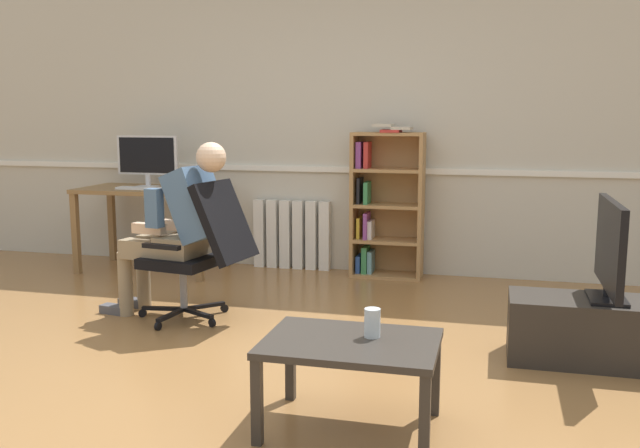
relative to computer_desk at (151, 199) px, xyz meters
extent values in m
plane|color=olive|center=(1.75, -2.15, -0.65)|extent=(18.00, 18.00, 0.00)
cube|color=beige|center=(1.75, 0.50, 0.70)|extent=(12.00, 0.10, 2.70)
cube|color=white|center=(1.75, 0.44, 0.27)|extent=(12.00, 0.03, 0.05)
cube|color=olive|center=(-0.59, -0.30, -0.29)|extent=(0.06, 0.06, 0.72)
cube|color=olive|center=(0.59, -0.30, -0.29)|extent=(0.06, 0.06, 0.72)
cube|color=olive|center=(0.59, 0.30, -0.29)|extent=(0.06, 0.06, 0.72)
cube|color=olive|center=(-0.59, 0.30, -0.29)|extent=(0.06, 0.06, 0.72)
cube|color=olive|center=(0.00, 0.00, 0.09)|extent=(1.26, 0.68, 0.04)
cube|color=silver|center=(-0.07, 0.06, 0.11)|extent=(0.18, 0.14, 0.01)
cube|color=silver|center=(-0.07, 0.08, 0.17)|extent=(0.04, 0.02, 0.10)
cube|color=silver|center=(-0.07, 0.08, 0.39)|extent=(0.59, 0.02, 0.35)
cube|color=black|center=(-0.07, 0.07, 0.39)|extent=(0.54, 0.00, 0.32)
cube|color=white|center=(-0.03, -0.14, 0.11)|extent=(0.43, 0.12, 0.02)
cube|color=white|center=(0.33, -0.12, 0.12)|extent=(0.06, 0.10, 0.03)
cube|color=#AD7F4C|center=(1.81, 0.27, -0.02)|extent=(0.03, 0.28, 1.26)
cube|color=#AD7F4C|center=(2.40, 0.27, -0.02)|extent=(0.03, 0.28, 1.26)
cube|color=#AD7F4C|center=(2.10, 0.41, -0.02)|extent=(0.59, 0.02, 1.26)
cube|color=#AD7F4C|center=(2.10, 0.27, -0.64)|extent=(0.55, 0.28, 0.03)
cube|color=#AD7F4C|center=(2.10, 0.27, -0.33)|extent=(0.55, 0.28, 0.03)
cube|color=#AD7F4C|center=(2.10, 0.27, -0.02)|extent=(0.55, 0.28, 0.03)
cube|color=#AD7F4C|center=(2.10, 0.27, 0.28)|extent=(0.55, 0.28, 0.03)
cube|color=#AD7F4C|center=(2.10, 0.27, 0.59)|extent=(0.55, 0.28, 0.03)
cube|color=#2D519E|center=(1.86, 0.29, -0.55)|extent=(0.04, 0.19, 0.15)
cube|color=gold|center=(1.86, 0.28, -0.23)|extent=(0.03, 0.19, 0.18)
cube|color=black|center=(1.86, 0.27, 0.10)|extent=(0.02, 0.19, 0.22)
cube|color=#89428E|center=(1.86, 0.26, 0.41)|extent=(0.04, 0.19, 0.23)
cube|color=#38844C|center=(1.92, 0.27, -0.51)|extent=(0.05, 0.19, 0.23)
cube|color=#89428E|center=(1.93, 0.25, -0.20)|extent=(0.03, 0.19, 0.23)
cube|color=#38844C|center=(1.93, 0.25, 0.09)|extent=(0.04, 0.19, 0.19)
cube|color=red|center=(1.92, 0.28, 0.41)|extent=(0.04, 0.19, 0.23)
cube|color=#6699A3|center=(1.96, 0.29, -0.53)|extent=(0.04, 0.19, 0.19)
cube|color=white|center=(1.96, 0.28, -0.24)|extent=(0.05, 0.19, 0.16)
cube|color=red|center=(2.13, 0.23, 0.62)|extent=(0.16, 0.22, 0.02)
cube|color=beige|center=(2.22, 0.23, 0.64)|extent=(0.16, 0.22, 0.02)
cube|color=beige|center=(2.06, 0.23, 0.67)|extent=(0.16, 0.22, 0.02)
cube|color=white|center=(0.89, 0.39, -0.34)|extent=(0.09, 0.08, 0.63)
cube|color=white|center=(1.02, 0.39, -0.34)|extent=(0.09, 0.08, 0.63)
cube|color=white|center=(1.14, 0.39, -0.34)|extent=(0.09, 0.08, 0.63)
cube|color=white|center=(1.27, 0.39, -0.34)|extent=(0.09, 0.08, 0.63)
cube|color=white|center=(1.39, 0.39, -0.34)|extent=(0.09, 0.08, 0.63)
cube|color=white|center=(1.52, 0.39, -0.34)|extent=(0.09, 0.08, 0.63)
cube|color=black|center=(0.91, -1.47, -0.59)|extent=(0.08, 0.30, 0.02)
cylinder|color=black|center=(0.89, -1.62, -0.62)|extent=(0.03, 0.06, 0.06)
cube|color=black|center=(1.07, -1.39, -0.59)|extent=(0.28, 0.17, 0.02)
cylinder|color=black|center=(1.20, -1.46, -0.62)|extent=(0.06, 0.05, 0.06)
cube|color=black|center=(1.04, -1.22, -0.59)|extent=(0.24, 0.24, 0.02)
cylinder|color=black|center=(1.15, -1.11, -0.62)|extent=(0.06, 0.06, 0.06)
cube|color=black|center=(0.87, -1.19, -0.59)|extent=(0.17, 0.28, 0.02)
cylinder|color=black|center=(0.80, -1.06, -0.62)|extent=(0.04, 0.06, 0.06)
cube|color=black|center=(0.79, -1.35, -0.59)|extent=(0.30, 0.08, 0.02)
cylinder|color=black|center=(0.64, -1.37, -0.62)|extent=(0.06, 0.03, 0.06)
cylinder|color=gray|center=(0.93, -1.33, -0.43)|extent=(0.05, 0.05, 0.30)
cube|color=black|center=(0.93, -1.33, -0.24)|extent=(0.53, 0.53, 0.07)
cube|color=black|center=(1.27, -1.38, 0.05)|extent=(0.35, 0.48, 0.54)
cube|color=black|center=(1.00, -1.07, -0.10)|extent=(0.28, 0.09, 0.03)
cube|color=black|center=(0.91, -1.59, -0.10)|extent=(0.28, 0.09, 0.03)
cube|color=#937F60|center=(0.93, -1.33, -0.14)|extent=(0.31, 0.38, 0.14)
cube|color=#476689|center=(1.06, -1.35, 0.16)|extent=(0.41, 0.39, 0.52)
sphere|color=beige|center=(1.18, -1.37, 0.47)|extent=(0.20, 0.20, 0.20)
cube|color=black|center=(0.66, -1.28, -0.04)|extent=(0.15, 0.06, 0.02)
cube|color=#937F60|center=(0.74, -1.19, -0.17)|extent=(0.43, 0.20, 0.13)
cylinder|color=#937F60|center=(0.54, -1.16, -0.42)|extent=(0.10, 0.10, 0.46)
cube|color=#4C4C51|center=(0.44, -1.14, -0.62)|extent=(0.23, 0.12, 0.06)
cube|color=#937F60|center=(0.71, -1.39, -0.17)|extent=(0.43, 0.20, 0.13)
cylinder|color=#937F60|center=(0.51, -1.36, -0.42)|extent=(0.10, 0.10, 0.46)
cube|color=#4C4C51|center=(0.41, -1.34, -0.62)|extent=(0.23, 0.12, 0.06)
cube|color=#476689|center=(0.86, -1.15, 0.14)|extent=(0.11, 0.09, 0.26)
cube|color=beige|center=(0.75, -1.20, -0.02)|extent=(0.25, 0.11, 0.07)
cube|color=#476689|center=(0.81, -1.47, 0.14)|extent=(0.11, 0.09, 0.26)
cube|color=beige|center=(0.72, -1.39, -0.02)|extent=(0.25, 0.11, 0.07)
cube|color=#2D2823|center=(3.63, -1.54, -0.47)|extent=(1.05, 0.42, 0.37)
cube|color=black|center=(3.63, -1.54, -0.27)|extent=(0.20, 0.32, 0.02)
cylinder|color=black|center=(3.63, -1.54, -0.24)|extent=(0.04, 0.04, 0.05)
cube|color=black|center=(3.63, -1.54, 0.04)|extent=(0.04, 0.81, 0.49)
cube|color=#B7D1F9|center=(3.65, -1.54, 0.04)|extent=(0.01, 0.76, 0.45)
cube|color=#332D28|center=(2.05, -2.96, -0.46)|extent=(0.04, 0.04, 0.38)
cube|color=#332D28|center=(2.76, -2.96, -0.46)|extent=(0.04, 0.04, 0.38)
cube|color=#332D28|center=(2.76, -2.46, -0.46)|extent=(0.04, 0.04, 0.38)
cube|color=#332D28|center=(2.05, -2.46, -0.46)|extent=(0.04, 0.04, 0.38)
cube|color=#332D28|center=(2.41, -2.71, -0.25)|extent=(0.77, 0.55, 0.03)
cylinder|color=silver|center=(2.49, -2.65, -0.17)|extent=(0.07, 0.07, 0.13)
camera|label=1|loc=(2.99, -5.56, 0.74)|focal=38.46mm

